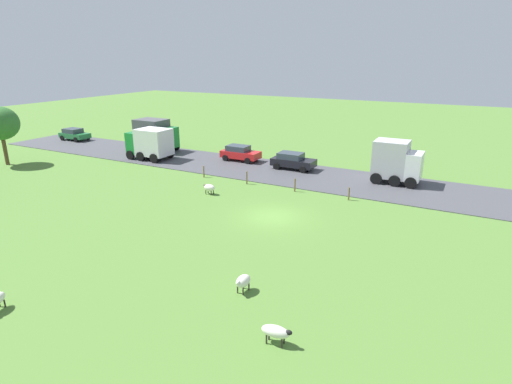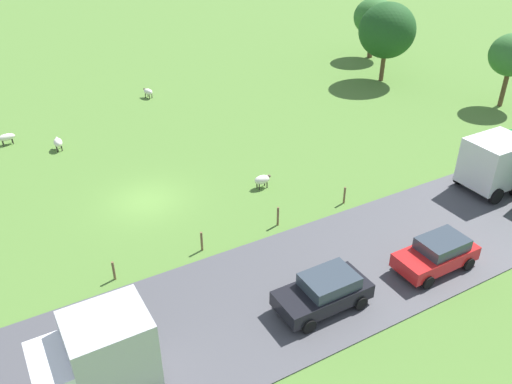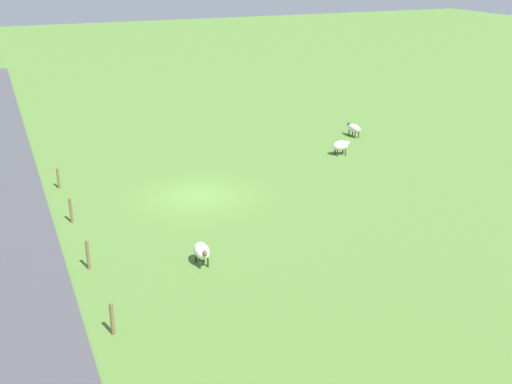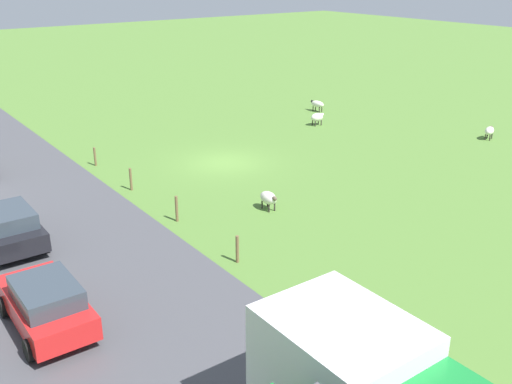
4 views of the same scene
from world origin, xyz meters
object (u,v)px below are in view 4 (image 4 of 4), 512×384
at_px(sheep_0, 489,131).
at_px(sheep_3, 317,104).
at_px(sheep_2, 269,198).
at_px(car_1, 7,226).
at_px(car_2, 46,303).
at_px(sheep_1, 317,117).

bearing_deg(sheep_0, sheep_3, -72.49).
height_order(sheep_2, car_1, car_1).
distance_m(sheep_3, car_1, 25.98).
height_order(sheep_2, sheep_3, sheep_2).
distance_m(sheep_3, car_2, 29.30).
xyz_separation_m(sheep_0, car_1, (27.82, -2.05, 0.34)).
bearing_deg(sheep_1, car_2, 30.36).
distance_m(sheep_1, sheep_3, 3.96).
bearing_deg(car_2, car_1, -94.74).
relative_size(sheep_1, car_2, 0.25).
bearing_deg(sheep_1, sheep_2, 40.11).
bearing_deg(sheep_1, car_1, 17.27).
bearing_deg(sheep_2, car_1, -15.71).
bearing_deg(sheep_0, sheep_1, -54.04).
distance_m(car_1, car_2, 6.23).
bearing_deg(car_1, sheep_2, 164.29).
height_order(sheep_0, car_1, car_1).
bearing_deg(sheep_3, sheep_1, 48.10).
relative_size(sheep_2, sheep_3, 0.86).
bearing_deg(sheep_0, car_1, -4.21).
height_order(sheep_1, car_1, car_1).
relative_size(sheep_0, sheep_1, 1.06).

